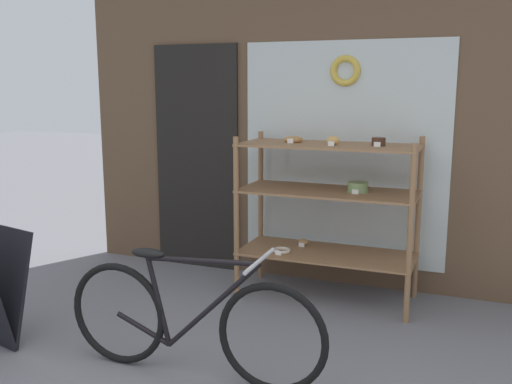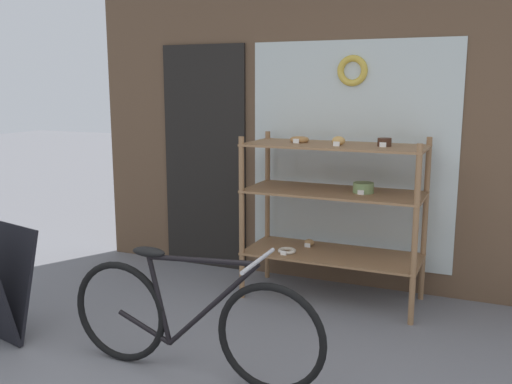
% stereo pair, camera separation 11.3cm
% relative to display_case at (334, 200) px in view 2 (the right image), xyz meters
% --- Properties ---
extents(storefront_facade, '(4.57, 0.13, 3.86)m').
position_rel_display_case_xyz_m(storefront_facade, '(-0.21, 0.43, 1.04)').
color(storefront_facade, brown).
rests_on(storefront_facade, ground_plane).
extents(display_case, '(1.41, 0.59, 1.35)m').
position_rel_display_case_xyz_m(display_case, '(0.00, 0.00, 0.00)').
color(display_case, '#8E6642').
rests_on(display_case, ground_plane).
extents(bicycle, '(1.67, 0.46, 0.79)m').
position_rel_display_case_xyz_m(bicycle, '(-0.43, -1.56, -0.48)').
color(bicycle, black).
rests_on(bicycle, ground_plane).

